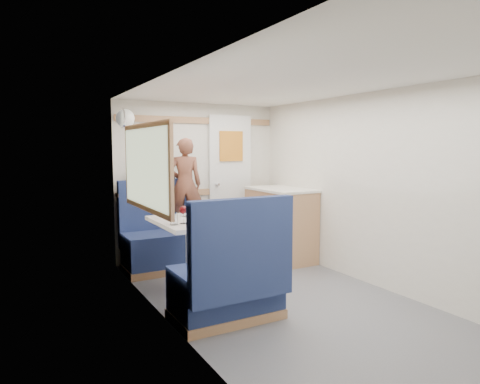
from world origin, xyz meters
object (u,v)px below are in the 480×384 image
tumbler_mid (171,210)px  pepper_grinder (189,212)px  bench_near (229,286)px  tray (205,223)px  wine_glass (183,211)px  bread_loaf (202,210)px  dome_light (125,118)px  tumbler_right (184,211)px  beer_glass (204,211)px  galley_counter (280,224)px  tumbler_left (174,219)px  orange_fruit (211,215)px  bench_far (162,244)px  duffel_bag (153,182)px  cheese_block (210,218)px  person (185,184)px  dinette_table (189,235)px

tumbler_mid → pepper_grinder: bearing=-55.7°
tumbler_mid → bench_near: bearing=-87.6°
tray → wine_glass: size_ratio=2.10×
wine_glass → bread_loaf: size_ratio=0.63×
dome_light → tumbler_right: dome_light is taller
dome_light → beer_glass: 1.35m
tumbler_right → tray: bearing=-89.2°
dome_light → wine_glass: size_ratio=1.19×
galley_counter → tumbler_left: (-1.69, -0.73, 0.31)m
tray → bread_loaf: bearing=69.5°
orange_fruit → galley_counter: bearing=26.9°
bench_far → galley_counter: (1.47, -0.31, 0.17)m
bench_near → duffel_bag: size_ratio=2.15×
bench_near → duffel_bag: duffel_bag is taller
beer_glass → pepper_grinder: bearing=165.5°
cheese_block → pepper_grinder: pepper_grinder is taller
bench_far → tray: bearing=-87.7°
pepper_grinder → tumbler_right: bearing=124.7°
person → tumbler_mid: (-0.35, -0.48, -0.23)m
tumbler_left → tumbler_mid: bearing=72.9°
orange_fruit → bread_loaf: 0.28m
dinette_table → galley_counter: (1.47, 0.55, -0.10)m
cheese_block → dinette_table: bearing=123.2°
duffel_bag → pepper_grinder: duffel_bag is taller
bench_far → orange_fruit: 1.09m
dinette_table → duffel_bag: duffel_bag is taller
bench_near → person: bearing=80.1°
dome_light → tumbler_mid: dome_light is taller
cheese_block → pepper_grinder: 0.40m
dinette_table → cheese_block: (0.14, -0.21, 0.19)m
tray → tumbler_left: (-0.27, 0.11, 0.05)m
tumbler_left → beer_glass: (0.45, 0.33, -0.01)m
duffel_bag → tumbler_mid: duffel_bag is taller
bench_far → tumbler_left: bearing=-102.1°
orange_fruit → tumbler_left: 0.43m
duffel_bag → cheese_block: (0.15, -1.33, -0.26)m
bench_far → dinette_table: bearing=-90.0°
dome_light → duffel_bag: size_ratio=0.41×
bench_far → bread_loaf: (0.22, -0.69, 0.48)m
wine_glass → tray: bearing=-34.6°
dome_light → duffel_bag: bearing=35.4°
dinette_table → orange_fruit: orange_fruit is taller
pepper_grinder → orange_fruit: bearing=-67.3°
dome_light → pepper_grinder: bearing=-54.9°
bench_near → dome_light: dome_light is taller
pepper_grinder → bench_near: bearing=-94.0°
duffel_bag → beer_glass: (0.23, -0.97, -0.25)m
tray → bench_near: bearing=-94.7°
tumbler_right → cheese_block: bearing=-77.9°
bench_far → galley_counter: size_ratio=1.14×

